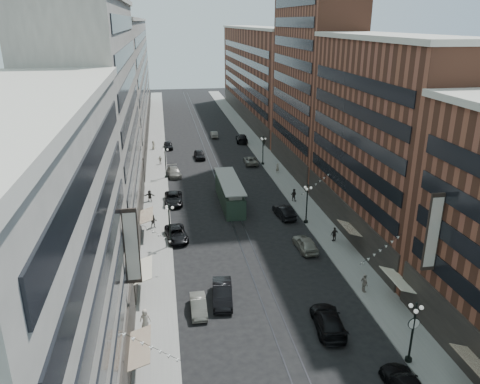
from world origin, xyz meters
TOP-DOWN VIEW (x-y plane):
  - ground at (0.00, 60.00)m, footprint 220.00×220.00m
  - sidewalk_west at (-11.00, 70.00)m, footprint 4.00×180.00m
  - sidewalk_east at (11.00, 70.00)m, footprint 4.00×180.00m
  - rail_west at (-0.70, 70.00)m, footprint 0.12×180.00m
  - rail_east at (0.70, 70.00)m, footprint 0.12×180.00m
  - building_west_near at (-17.00, 0.00)m, footprint 8.00×30.00m
  - building_west_mid at (-17.00, 33.00)m, footprint 8.00×36.00m
  - building_west_far at (-17.00, 96.00)m, footprint 8.00×90.00m
  - building_east_mid at (17.00, 28.00)m, footprint 8.00×30.00m
  - building_east_tower at (17.00, 56.00)m, footprint 8.00×26.00m
  - building_east_far at (17.00, 105.00)m, footprint 8.00×72.00m
  - lamppost_sw_far at (-9.20, 28.00)m, footprint 1.03×1.14m
  - lamppost_sw_mid at (-9.20, 55.00)m, footprint 1.03×1.14m
  - lamppost_se_near at (9.20, 4.00)m, footprint 1.08×1.14m
  - lamppost_se_far at (9.20, 32.00)m, footprint 1.03×1.14m
  - lamppost_se_mid at (9.20, 60.00)m, footprint 1.03×1.14m
  - streetcar at (0.00, 41.04)m, footprint 2.99×13.50m
  - car_1 at (-6.96, 13.79)m, footprint 1.50×4.24m
  - car_2 at (-8.40, 30.00)m, footprint 3.12×5.68m
  - car_4 at (6.80, 24.50)m, footprint 2.26×5.04m
  - car_5 at (-4.50, 15.25)m, footprint 2.42×5.56m
  - car_6 at (4.26, 9.30)m, footprint 3.05×6.19m
  - pedestrian_1 at (-11.85, 11.84)m, footprint 0.96×0.54m
  - pedestrian_2 at (-11.26, 33.73)m, footprint 0.93×0.55m
  - pedestrian_4 at (9.85, 14.32)m, footprint 0.69×1.20m
  - car_7 at (-8.35, 42.53)m, footprint 2.72×5.78m
  - car_8 at (-7.81, 55.92)m, footprint 2.73×5.50m
  - car_9 at (-8.40, 75.28)m, footprint 1.99×4.59m
  - car_10 at (6.80, 34.62)m, footprint 2.41×5.22m
  - car_11 at (7.05, 61.03)m, footprint 2.67×5.35m
  - car_12 at (8.29, 78.61)m, footprint 3.03×6.31m
  - car_13 at (-2.38, 66.39)m, footprint 2.13×5.00m
  - car_14 at (2.58, 84.13)m, footprint 1.63×4.43m
  - pedestrian_5 at (-11.90, 43.74)m, footprint 1.67×0.75m
  - pedestrian_6 at (-10.16, 63.35)m, footprint 1.05×0.68m
  - pedestrian_7 at (9.76, 40.24)m, footprint 1.07×0.93m
  - pedestrian_8 at (10.65, 54.25)m, footprint 0.79×0.65m
  - pedestrian_9 at (12.50, 73.77)m, footprint 1.10×0.51m
  - pedestrian_extra_0 at (-11.54, 74.83)m, footprint 0.90×1.04m
  - pedestrian_extra_1 at (10.99, 25.93)m, footprint 1.19×0.76m

SIDE VIEW (x-z plane):
  - ground at x=0.00m, z-range 0.00..0.00m
  - rail_west at x=-0.70m, z-range 0.00..0.02m
  - rail_east at x=0.70m, z-range 0.00..0.02m
  - sidewalk_west at x=-11.00m, z-range 0.00..0.15m
  - sidewalk_east at x=11.00m, z-range 0.00..0.15m
  - car_1 at x=-6.96m, z-range 0.00..1.39m
  - car_14 at x=2.58m, z-range 0.00..1.45m
  - car_11 at x=7.05m, z-range 0.00..1.45m
  - car_2 at x=-8.40m, z-range 0.00..1.51m
  - car_8 at x=-7.81m, z-range 0.00..1.54m
  - car_9 at x=-8.40m, z-range 0.00..1.54m
  - car_7 at x=-8.35m, z-range 0.00..1.60m
  - car_10 at x=6.80m, z-range 0.00..1.66m
  - car_13 at x=-2.38m, z-range 0.00..1.68m
  - car_4 at x=6.80m, z-range 0.00..1.68m
  - car_6 at x=4.26m, z-range 0.00..1.73m
  - car_12 at x=8.29m, z-range 0.00..1.77m
  - car_5 at x=-4.50m, z-range 0.00..1.78m
  - pedestrian_6 at x=-10.16m, z-range 0.15..1.80m
  - pedestrian_9 at x=12.50m, z-range 0.15..1.81m
  - pedestrian_5 at x=-11.90m, z-range 0.15..1.89m
  - pedestrian_2 at x=-11.26m, z-range 0.15..2.00m
  - pedestrian_8 at x=10.65m, z-range 0.15..2.01m
  - pedestrian_extra_0 at x=-11.54m, z-range 0.15..2.02m
  - pedestrian_extra_1 at x=10.99m, z-range 0.15..2.02m
  - pedestrian_7 at x=9.76m, z-range 0.15..2.08m
  - pedestrian_4 at x=9.85m, z-range 0.15..2.09m
  - pedestrian_1 at x=-11.85m, z-range 0.15..2.09m
  - streetcar at x=0.00m, z-range -0.14..3.59m
  - lamppost_sw_far at x=-9.20m, z-range 0.34..5.86m
  - lamppost_sw_mid at x=-9.20m, z-range 0.34..5.86m
  - lamppost_se_far at x=9.20m, z-range 0.34..5.86m
  - lamppost_se_mid at x=9.20m, z-range 0.34..5.86m
  - lamppost_se_near at x=9.20m, z-range 0.46..5.98m
  - building_west_near at x=-17.00m, z-range 0.00..22.00m
  - building_east_mid at x=17.00m, z-range 0.00..24.00m
  - building_east_far at x=17.00m, z-range 0.00..24.00m
  - building_west_far at x=-17.00m, z-range 0.00..26.00m
  - building_west_mid at x=-17.00m, z-range 0.00..28.00m
  - building_east_tower at x=17.00m, z-range 0.00..42.00m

